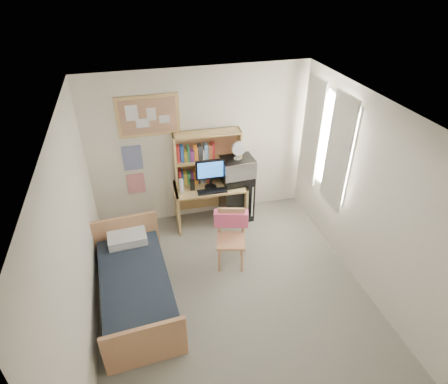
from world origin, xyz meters
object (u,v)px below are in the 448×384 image
object	(u,v)px
mini_fridge	(236,196)
bed	(136,291)
bulletin_board	(148,116)
monitor	(210,174)
microwave	(237,167)
desk	(210,204)
desk_chair	(231,240)
desk_fan	(238,151)
speaker_left	(192,185)
speaker_right	(228,181)

from	to	relation	value
mini_fridge	bed	xyz separation A→B (m)	(-1.83, -1.58, -0.18)
bulletin_board	mini_fridge	bearing A→B (deg)	-10.87
mini_fridge	monitor	bearing A→B (deg)	-170.20
bed	microwave	distance (m)	2.52
desk	desk_chair	world-z (taller)	desk_chair
desk_fan	microwave	bearing A→B (deg)	-92.38
desk_chair	bed	world-z (taller)	desk_chair
desk	microwave	world-z (taller)	microwave
bed	monitor	bearing A→B (deg)	44.10
speaker_left	microwave	world-z (taller)	microwave
desk_chair	bulletin_board	bearing A→B (deg)	138.75
speaker_left	speaker_right	xyz separation A→B (m)	(0.60, -0.02, -0.01)
desk_fan	monitor	bearing A→B (deg)	-172.55
desk	microwave	size ratio (longest dim) A/B	2.22
bulletin_board	speaker_right	bearing A→B (deg)	-17.69
speaker_left	desk_fan	world-z (taller)	desk_fan
desk_chair	monitor	xyz separation A→B (m)	(-0.05, 1.05, 0.54)
monitor	speaker_right	xyz separation A→B (m)	(0.30, -0.01, -0.17)
microwave	bed	bearing A→B (deg)	-141.90
mini_fridge	desk_fan	bearing A→B (deg)	-90.00
desk	bed	bearing A→B (deg)	-129.31
monitor	desk_fan	distance (m)	0.58
mini_fridge	desk_chair	bearing A→B (deg)	-112.42
bulletin_board	monitor	bearing A→B (deg)	-22.68
speaker_left	speaker_right	size ratio (longest dim) A/B	1.07
desk	speaker_left	xyz separation A→B (m)	(-0.30, -0.05, 0.45)
desk	bed	world-z (taller)	desk
monitor	desk_fan	xyz separation A→B (m)	(0.47, 0.08, 0.32)
microwave	desk_chair	bearing A→B (deg)	-112.79
desk_chair	microwave	bearing A→B (deg)	85.50
desk_fan	bed	bearing A→B (deg)	-141.90
desk_chair	bed	bearing A→B (deg)	-147.15
speaker_left	speaker_right	bearing A→B (deg)	0.00
speaker_right	desk_fan	xyz separation A→B (m)	(0.17, 0.09, 0.49)
speaker_left	bulletin_board	bearing A→B (deg)	150.16
desk_fan	desk	bearing A→B (deg)	-179.68
speaker_left	speaker_right	world-z (taller)	speaker_left
mini_fridge	bed	distance (m)	2.43
bulletin_board	microwave	xyz separation A→B (m)	(1.33, -0.28, -0.91)
mini_fridge	speaker_left	xyz separation A→B (m)	(-0.77, -0.09, 0.39)
mini_fridge	speaker_left	size ratio (longest dim) A/B	4.96
monitor	speaker_right	world-z (taller)	monitor
desk	mini_fridge	distance (m)	0.48
bulletin_board	desk_chair	bearing A→B (deg)	-57.15
mini_fridge	desk_fan	distance (m)	0.88
bed	bulletin_board	bearing A→B (deg)	71.37
microwave	speaker_right	bearing A→B (deg)	-154.29
microwave	desk_fan	bearing A→B (deg)	87.62
speaker_left	bed	bearing A→B (deg)	-123.21
desk_chair	speaker_left	bearing A→B (deg)	124.31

